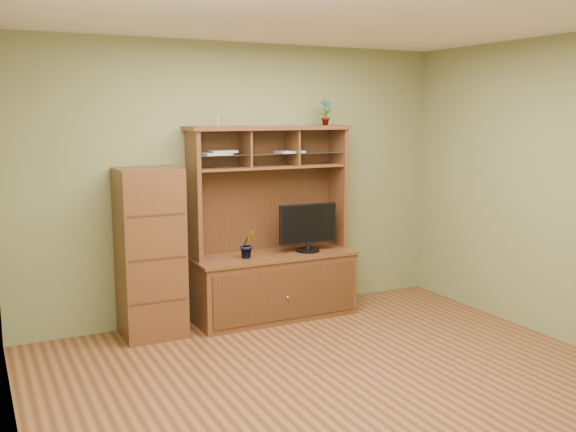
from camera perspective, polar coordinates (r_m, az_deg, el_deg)
room at (r=4.63m, az=5.21°, el=0.78°), size 4.54×4.04×2.74m
media_hutch at (r=6.39m, az=-1.33°, el=-4.44°), size 1.66×0.61×1.90m
monitor at (r=6.39m, az=1.80°, el=-0.94°), size 0.61×0.23×0.48m
orchid_plant at (r=6.13m, az=-3.62°, el=-2.52°), size 0.17×0.14×0.27m
top_plant at (r=6.57m, az=3.32°, el=9.23°), size 0.15×0.11×0.27m
reed_diffuser at (r=6.08m, az=-6.25°, el=8.95°), size 0.05×0.05×0.27m
magazines at (r=6.18m, az=-4.05°, el=5.66°), size 1.06×0.23×0.04m
side_cabinet at (r=5.93m, az=-12.14°, el=-3.24°), size 0.55×0.50×1.54m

